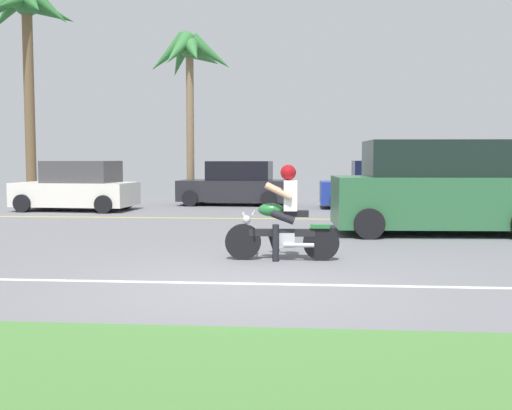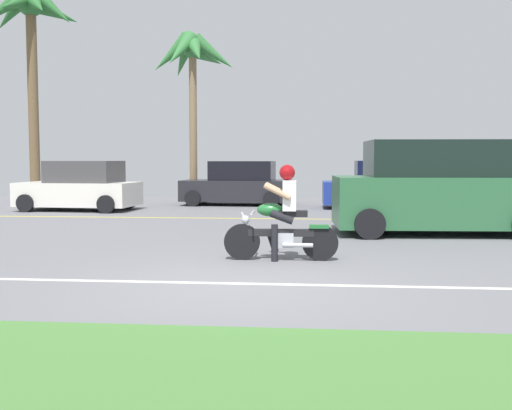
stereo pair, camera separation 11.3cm
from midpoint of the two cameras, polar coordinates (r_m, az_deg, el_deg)
ground at (r=10.99m, az=0.61°, el=-4.42°), size 56.00×30.00×0.04m
lane_line_near at (r=8.12m, az=-1.12°, el=-7.38°), size 50.40×0.12×0.01m
lane_line_far at (r=16.84m, az=2.28°, el=-1.29°), size 50.40×0.12×0.01m
motorcyclist at (r=9.91m, az=2.78°, el=-1.42°), size 1.87×0.61×1.56m
suv_nearby at (r=14.00m, az=16.98°, el=1.45°), size 4.70×2.40×2.06m
parked_car_0 at (r=20.38m, az=-16.00°, el=1.60°), size 3.83×2.25×1.60m
parked_car_1 at (r=21.93m, az=-1.53°, el=1.93°), size 3.94×2.19×1.58m
parked_car_2 at (r=20.78m, az=12.26°, el=1.73°), size 4.07×1.84×1.60m
palm_tree_1 at (r=23.28m, az=-5.87°, el=13.36°), size 3.35×3.31×6.42m
palm_tree_2 at (r=26.00m, az=-20.31°, el=16.01°), size 3.92×3.95×8.37m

